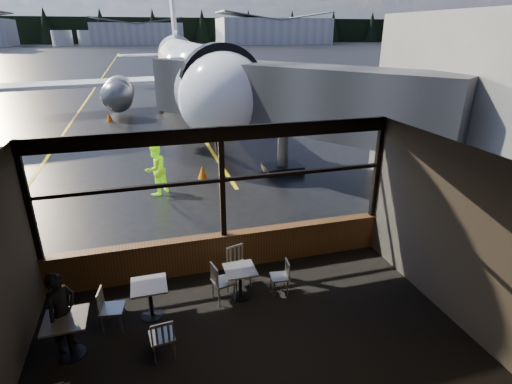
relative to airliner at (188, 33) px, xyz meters
name	(u,v)px	position (x,y,z in m)	size (l,w,h in m)	color
ground_plane	(141,52)	(-2.03, 98.57, -5.30)	(520.00, 520.00, 0.00)	black
carpet_floor	(259,356)	(-2.03, -24.43, -5.29)	(8.00, 6.00, 0.01)	black
ceiling	(260,171)	(-2.03, -24.43, -1.80)	(8.00, 6.00, 0.04)	#38332D
wall_right	(464,240)	(1.97, -24.43, -3.55)	(0.04, 6.00, 3.50)	#4C463D
window_sill	(224,252)	(-2.03, -21.43, -4.85)	(8.00, 0.28, 0.90)	#4B2D16
window_header	(220,134)	(-2.03, -21.43, -1.95)	(8.00, 0.18, 0.30)	black
mullion_left	(28,203)	(-5.98, -21.43, -3.10)	(0.12, 0.12, 2.60)	black
mullion_centre	(222,184)	(-2.03, -21.43, -3.10)	(0.12, 0.12, 2.60)	black
mullion_right	(377,169)	(1.92, -21.43, -3.10)	(0.12, 0.12, 2.60)	black
window_transom	(222,180)	(-2.03, -21.43, -3.00)	(8.00, 0.10, 0.08)	black
airliner	(188,33)	(0.00, 0.00, 0.00)	(28.93, 34.71, 10.61)	white
jet_bridge	(288,118)	(1.57, -15.93, -2.88)	(9.10, 11.12, 4.85)	#2C2C2E
cafe_table_near	(240,283)	(-1.94, -22.67, -4.95)	(0.65, 0.65, 0.71)	#9C9890
cafe_table_mid	(151,300)	(-3.82, -22.79, -4.92)	(0.69, 0.69, 0.76)	gray
cafe_table_left	(69,337)	(-5.24, -23.48, -4.91)	(0.72, 0.72, 0.79)	#A09B93
chair_near_e	(279,277)	(-1.07, -22.74, -4.91)	(0.43, 0.43, 0.79)	#B5B1A4
chair_near_w	(223,282)	(-2.30, -22.66, -4.85)	(0.50, 0.50, 0.91)	#AEAA9D
chair_near_n	(239,268)	(-1.86, -22.25, -4.83)	(0.52, 0.52, 0.95)	beige
chair_mid_s	(162,337)	(-3.67, -23.96, -4.87)	(0.48, 0.48, 0.88)	#B4B0A2
chair_mid_w	(112,309)	(-4.53, -22.95, -4.86)	(0.49, 0.49, 0.90)	beige
passenger	(62,313)	(-5.31, -23.29, -4.51)	(0.58, 0.38, 1.59)	black
ground_crew	(156,169)	(-3.35, -16.02, -4.39)	(0.88, 0.69, 1.82)	#BFF219
cone_nose	(202,172)	(-1.56, -14.89, -5.04)	(0.37, 0.37, 0.52)	#EA5C07
cone_wing	(109,117)	(-5.67, -2.41, -5.03)	(0.40, 0.40, 0.55)	#E06107
terminal_annex	(498,108)	(7.97, -18.93, -2.30)	(5.00, 7.00, 6.00)	gray
hangar_mid	(137,33)	(-2.03, 163.57, -0.30)	(38.00, 15.00, 10.00)	silver
hangar_right	(274,30)	(57.97, 156.57, 0.70)	(50.00, 20.00, 12.00)	silver
fuel_tank_a	(62,38)	(-32.03, 160.57, -2.30)	(8.00, 8.00, 6.00)	silver
fuel_tank_b	(88,38)	(-22.03, 160.57, -2.30)	(8.00, 8.00, 6.00)	silver
fuel_tank_c	(113,38)	(-12.03, 160.57, -2.30)	(8.00, 8.00, 6.00)	silver
treeline	(137,30)	(-2.03, 188.57, 0.70)	(360.00, 3.00, 12.00)	black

